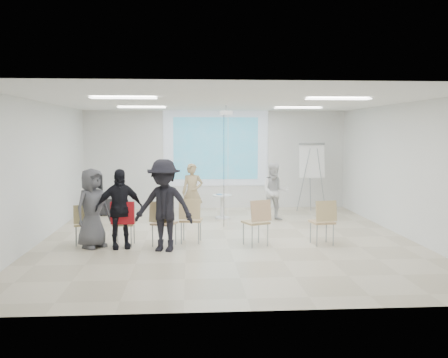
{
  "coord_description": "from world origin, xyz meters",
  "views": [
    {
      "loc": [
        -0.79,
        -10.82,
        2.35
      ],
      "look_at": [
        0.0,
        0.8,
        1.25
      ],
      "focal_mm": 40.0,
      "sensor_mm": 36.0,
      "label": 1
    }
  ],
  "objects": [
    {
      "name": "fluor_panel_nw",
      "position": [
        -2.0,
        2.0,
        2.97
      ],
      "size": [
        1.2,
        0.3,
        0.02
      ],
      "primitive_type": "cube",
      "color": "white",
      "rests_on": "ceiling"
    },
    {
      "name": "fluor_panel_ne",
      "position": [
        2.0,
        2.0,
        2.97
      ],
      "size": [
        1.2,
        0.3,
        0.02
      ],
      "primitive_type": "cube",
      "color": "white",
      "rests_on": "ceiling"
    },
    {
      "name": "chair_right_far",
      "position": [
        1.96,
        -0.78,
        0.56
      ],
      "size": [
        0.51,
        0.54,
        0.95
      ],
      "rotation": [
        0.0,
        0.0,
        0.14
      ],
      "color": "tan",
      "rests_on": "floor"
    },
    {
      "name": "laptop",
      "position": [
        -1.34,
        -0.58,
        0.51
      ],
      "size": [
        0.42,
        0.36,
        0.03
      ],
      "primitive_type": "imported",
      "rotation": [
        0.0,
        0.0,
        2.75
      ],
      "color": "black",
      "rests_on": "chair_left_inner"
    },
    {
      "name": "fluor_panel_sw",
      "position": [
        -2.0,
        -1.5,
        2.97
      ],
      "size": [
        1.2,
        0.3,
        0.02
      ],
      "primitive_type": "cube",
      "color": "white",
      "rests_on": "ceiling"
    },
    {
      "name": "player_right",
      "position": [
        1.45,
        2.23,
        0.84
      ],
      "size": [
        0.84,
        0.68,
        1.69
      ],
      "primitive_type": "imported",
      "rotation": [
        0.0,
        0.0,
        -0.04
      ],
      "color": "white",
      "rests_on": "floor"
    },
    {
      "name": "audience_mid",
      "position": [
        -1.31,
        -1.05,
        1.03
      ],
      "size": [
        1.48,
        1.05,
        2.06
      ],
      "primitive_type": "imported",
      "rotation": [
        0.0,
        0.0,
        -0.26
      ],
      "color": "black",
      "rests_on": "floor"
    },
    {
      "name": "wall_right",
      "position": [
        4.05,
        0.0,
        1.5
      ],
      "size": [
        0.1,
        9.0,
        3.0
      ],
      "primitive_type": "cube",
      "color": "silver",
      "rests_on": "floor"
    },
    {
      "name": "projection_halo",
      "position": [
        0.0,
        4.49,
        1.85
      ],
      "size": [
        3.2,
        0.01,
        2.3
      ],
      "primitive_type": "cube",
      "color": "silver",
      "rests_on": "wall_back"
    },
    {
      "name": "floor",
      "position": [
        0.0,
        0.0,
        -0.05
      ],
      "size": [
        8.0,
        9.0,
        0.1
      ],
      "primitive_type": "cube",
      "color": "beige",
      "rests_on": "ground"
    },
    {
      "name": "controller_right",
      "position": [
        1.27,
        2.48,
        1.14
      ],
      "size": [
        0.04,
        0.11,
        0.04
      ],
      "primitive_type": "cube",
      "rotation": [
        0.0,
        0.0,
        -0.04
      ],
      "color": "white",
      "rests_on": "player_right"
    },
    {
      "name": "player_left",
      "position": [
        -0.74,
        2.22,
        0.87
      ],
      "size": [
        0.64,
        0.43,
        1.73
      ],
      "primitive_type": "imported",
      "rotation": [
        0.0,
        0.0,
        -0.01
      ],
      "color": "tan",
      "rests_on": "floor"
    },
    {
      "name": "controller_left",
      "position": [
        -0.56,
        2.47,
        1.14
      ],
      "size": [
        0.04,
        0.11,
        0.04
      ],
      "primitive_type": "cube",
      "rotation": [
        0.0,
        0.0,
        -0.01
      ],
      "color": "silver",
      "rests_on": "player_left"
    },
    {
      "name": "flipchart_easel",
      "position": [
        2.78,
        3.61,
        1.5
      ],
      "size": [
        0.88,
        0.66,
        2.04
      ],
      "rotation": [
        0.0,
        0.0,
        -0.03
      ],
      "color": "#97989F",
      "rests_on": "floor"
    },
    {
      "name": "ceiling_projector",
      "position": [
        0.1,
        1.49,
        2.69
      ],
      "size": [
        0.3,
        0.25,
        3.0
      ],
      "color": "white",
      "rests_on": "ceiling"
    },
    {
      "name": "audience_left",
      "position": [
        -2.22,
        -0.75,
        0.93
      ],
      "size": [
        1.21,
        0.9,
        1.85
      ],
      "primitive_type": "imported",
      "rotation": [
        0.0,
        0.0,
        0.26
      ],
      "color": "black",
      "rests_on": "floor"
    },
    {
      "name": "red_jacket",
      "position": [
        -2.16,
        -0.74,
        0.72
      ],
      "size": [
        0.48,
        0.14,
        0.45
      ],
      "primitive_type": "cube",
      "rotation": [
        0.0,
        0.0,
        -0.07
      ],
      "color": "#AC151C",
      "rests_on": "chair_left_mid"
    },
    {
      "name": "pedestal_table",
      "position": [
        0.08,
        2.58,
        0.37
      ],
      "size": [
        0.67,
        0.67,
        0.67
      ],
      "rotation": [
        0.0,
        0.0,
        0.29
      ],
      "color": "white",
      "rests_on": "floor"
    },
    {
      "name": "chair_left_mid",
      "position": [
        -2.17,
        -0.6,
        0.54
      ],
      "size": [
        0.46,
        0.49,
        0.92
      ],
      "rotation": [
        0.0,
        0.0,
        -0.07
      ],
      "color": "tan",
      "rests_on": "floor"
    },
    {
      "name": "projection_image",
      "position": [
        0.0,
        4.47,
        1.85
      ],
      "size": [
        2.6,
        0.01,
        1.9
      ],
      "primitive_type": "cube",
      "color": "teal",
      "rests_on": "wall_back"
    },
    {
      "name": "wall_back",
      "position": [
        0.0,
        4.55,
        1.5
      ],
      "size": [
        8.0,
        0.1,
        3.0
      ],
      "primitive_type": "cube",
      "color": "silver",
      "rests_on": "floor"
    },
    {
      "name": "chair_center",
      "position": [
        -0.79,
        -0.41,
        0.57
      ],
      "size": [
        0.51,
        0.54,
        0.97
      ],
      "rotation": [
        0.0,
        0.0,
        -0.13
      ],
      "color": "tan",
      "rests_on": "floor"
    },
    {
      "name": "fluor_panel_se",
      "position": [
        2.0,
        -1.5,
        2.97
      ],
      "size": [
        1.2,
        0.3,
        0.02
      ],
      "primitive_type": "cube",
      "color": "white",
      "rests_on": "ceiling"
    },
    {
      "name": "wall_left",
      "position": [
        -4.05,
        0.0,
        1.5
      ],
      "size": [
        0.1,
        9.0,
        3.0
      ],
      "primitive_type": "cube",
      "color": "silver",
      "rests_on": "floor"
    },
    {
      "name": "chair_left_inner",
      "position": [
        -1.37,
        -0.68,
        0.56
      ],
      "size": [
        0.59,
        0.61,
        0.94
      ],
      "rotation": [
        0.0,
        0.0,
        -0.39
      ],
      "color": "tan",
      "rests_on": "floor"
    },
    {
      "name": "chair_far_left",
      "position": [
        -3.0,
        -0.43,
        0.51
      ],
      "size": [
        0.47,
        0.5,
        0.86
      ],
      "rotation": [
        0.0,
        0.0,
        0.18
      ],
      "color": "tan",
      "rests_on": "floor"
    },
    {
      "name": "ceiling",
      "position": [
        0.0,
        0.0,
        3.05
      ],
      "size": [
        8.0,
        9.0,
        0.1
      ],
      "primitive_type": "cube",
      "color": "white",
      "rests_on": "wall_back"
    },
    {
      "name": "audience_outer",
      "position": [
        -2.77,
        -0.65,
        0.91
      ],
      "size": [
        1.02,
        1.05,
        1.81
      ],
      "primitive_type": "imported",
      "rotation": [
        0.0,
        0.0,
        0.85
      ],
      "color": "#515155",
      "rests_on": "floor"
    },
    {
      "name": "chair_right_inner",
      "position": [
        0.58,
        -0.78,
        0.58
      ],
      "size": [
        0.61,
        0.63,
        0.97
      ],
      "rotation": [
        0.0,
        0.0,
        0.39
      ],
      "color": "tan",
      "rests_on": "floor"
    },
    {
      "name": "av_cart",
      "position": [
        -3.11,
        3.36,
        0.31
      ],
      "size": [
        0.47,
        0.39,
        0.68
      ],
      "rotation": [
        0.0,
        0.0,
        -0.06
      ],
      "color": "black",
      "rests_on": "floor"
    }
  ]
}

